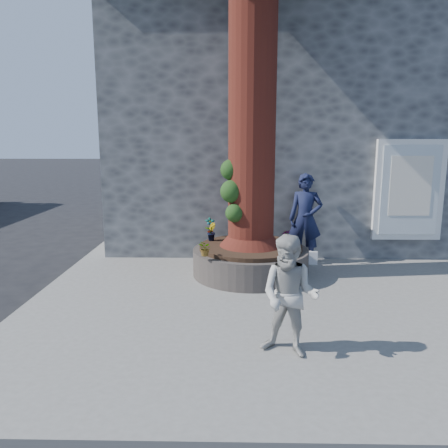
{
  "coord_description": "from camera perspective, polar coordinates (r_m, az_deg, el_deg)",
  "views": [
    {
      "loc": [
        0.44,
        -6.46,
        2.78
      ],
      "look_at": [
        0.28,
        1.47,
        1.25
      ],
      "focal_mm": 35.0,
      "sensor_mm": 36.0,
      "label": 1
    }
  ],
  "objects": [
    {
      "name": "ground",
      "position": [
        7.05,
        -2.57,
        -12.32
      ],
      "size": [
        120.0,
        120.0,
        0.0
      ],
      "primitive_type": "plane",
      "color": "black",
      "rests_on": "ground"
    },
    {
      "name": "pavement",
      "position": [
        8.01,
        8.8,
        -9.06
      ],
      "size": [
        9.0,
        8.0,
        0.12
      ],
      "primitive_type": "cube",
      "color": "slate",
      "rests_on": "ground"
    },
    {
      "name": "yellow_line",
      "position": [
        8.7,
        -22.85,
        -8.6
      ],
      "size": [
        0.1,
        30.0,
        0.01
      ],
      "primitive_type": "cube",
      "color": "yellow",
      "rests_on": "ground"
    },
    {
      "name": "stone_shop",
      "position": [
        13.82,
        9.98,
        12.32
      ],
      "size": [
        10.3,
        8.3,
        6.3
      ],
      "color": "#444648",
      "rests_on": "ground"
    },
    {
      "name": "planter",
      "position": [
        8.8,
        3.48,
        -4.72
      ],
      "size": [
        2.3,
        2.3,
        0.6
      ],
      "color": "black",
      "rests_on": "pavement"
    },
    {
      "name": "man",
      "position": [
        9.62,
        10.58,
        0.67
      ],
      "size": [
        0.8,
        0.61,
        1.96
      ],
      "primitive_type": "imported",
      "rotation": [
        0.0,
        0.0,
        -0.21
      ],
      "color": "#151A3A",
      "rests_on": "pavement"
    },
    {
      "name": "woman",
      "position": [
        5.51,
        8.58,
        -9.3
      ],
      "size": [
        0.91,
        0.83,
        1.53
      ],
      "primitive_type": "imported",
      "rotation": [
        0.0,
        0.0,
        -0.4
      ],
      "color": "#AFAEA8",
      "rests_on": "pavement"
    },
    {
      "name": "shopping_bag",
      "position": [
        9.72,
        11.5,
        -4.34
      ],
      "size": [
        0.21,
        0.13,
        0.28
      ],
      "primitive_type": "cube",
      "rotation": [
        0.0,
        0.0,
        -0.08
      ],
      "color": "white",
      "rests_on": "pavement"
    },
    {
      "name": "plant_a",
      "position": [
        9.47,
        -1.83,
        -0.39
      ],
      "size": [
        0.25,
        0.21,
        0.41
      ],
      "primitive_type": "imported",
      "rotation": [
        0.0,
        0.0,
        0.33
      ],
      "color": "gray",
      "rests_on": "planter"
    },
    {
      "name": "plant_b",
      "position": [
        9.08,
        -1.68,
        -1.0
      ],
      "size": [
        0.22,
        0.22,
        0.37
      ],
      "primitive_type": "imported",
      "rotation": [
        0.0,
        0.0,
        1.67
      ],
      "color": "gray",
      "rests_on": "planter"
    },
    {
      "name": "plant_c",
      "position": [
        8.59,
        8.14,
        -1.89
      ],
      "size": [
        0.26,
        0.26,
        0.35
      ],
      "primitive_type": "imported",
      "rotation": [
        0.0,
        0.0,
        3.61
      ],
      "color": "gray",
      "rests_on": "planter"
    },
    {
      "name": "plant_d",
      "position": [
        7.87,
        -2.45,
        -3.22
      ],
      "size": [
        0.33,
        0.34,
        0.28
      ],
      "primitive_type": "imported",
      "rotation": [
        0.0,
        0.0,
        5.38
      ],
      "color": "gray",
      "rests_on": "planter"
    }
  ]
}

